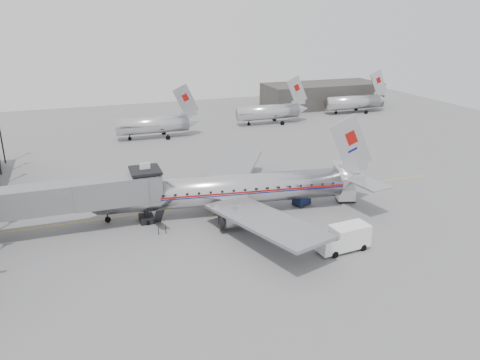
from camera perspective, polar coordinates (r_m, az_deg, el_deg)
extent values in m
plane|color=slate|center=(55.11, -1.09, -5.18)|extent=(160.00, 160.00, 0.00)
cube|color=#393633|center=(125.05, 9.94, 10.19)|extent=(30.00, 12.00, 6.00)
cube|color=gold|center=(61.20, -0.21, -2.54)|extent=(60.00, 0.15, 0.01)
cube|color=#57595C|center=(54.78, -24.83, -2.38)|extent=(12.00, 2.80, 3.00)
cube|color=#57595C|center=(54.49, -15.44, -1.32)|extent=(8.00, 3.00, 3.10)
cube|color=#57595C|center=(55.21, -11.35, -0.70)|extent=(3.20, 3.60, 3.20)
cube|color=black|center=(54.58, -11.48, 1.17)|extent=(3.40, 3.80, 0.30)
cube|color=white|center=(54.43, -11.52, 1.67)|extent=(1.20, 0.15, 0.80)
cylinder|color=black|center=(55.87, -11.39, -3.66)|extent=(0.56, 0.56, 2.80)
cube|color=black|center=(56.29, -11.32, -4.64)|extent=(1.60, 2.20, 0.70)
cylinder|color=black|center=(55.41, -11.16, -5.09)|extent=(0.30, 0.60, 0.60)
cylinder|color=black|center=(57.22, -11.47, -4.29)|extent=(0.30, 0.60, 0.60)
cube|color=black|center=(53.88, -9.87, -4.34)|extent=(0.90, 3.20, 2.90)
cylinder|color=silver|center=(92.79, -10.63, 6.60)|extent=(14.00, 3.20, 3.20)
cube|color=silver|center=(93.17, -6.62, 9.62)|extent=(5.17, 0.26, 6.52)
cylinder|color=black|center=(92.72, -13.29, 5.06)|extent=(0.24, 0.24, 1.00)
cylinder|color=silver|center=(103.59, 3.44, 8.26)|extent=(14.00, 3.20, 3.20)
cube|color=silver|center=(105.62, 6.96, 10.80)|extent=(5.17, 0.26, 6.52)
cylinder|color=black|center=(102.40, 1.08, 6.96)|extent=(0.24, 0.24, 1.00)
cylinder|color=silver|center=(118.23, 13.59, 9.19)|extent=(14.00, 3.20, 3.20)
cube|color=silver|center=(121.36, 16.52, 11.31)|extent=(5.17, 0.26, 6.52)
cylinder|color=black|center=(116.26, 11.62, 8.11)|extent=(0.24, 0.24, 1.00)
cylinder|color=silver|center=(56.58, -2.08, -1.26)|extent=(29.69, 7.60, 3.63)
cone|color=silver|center=(56.39, -18.54, -2.40)|extent=(3.41, 4.00, 3.63)
cone|color=silver|center=(61.22, 13.32, 0.25)|extent=(4.36, 3.95, 3.45)
cube|color=#9A0D0B|center=(56.50, -2.08, -1.03)|extent=(29.69, 7.65, 0.18)
cube|color=#0B0F61|center=(56.58, -2.08, -1.24)|extent=(29.69, 7.65, 0.10)
cube|color=silver|center=(59.77, 13.40, 4.31)|extent=(6.01, 1.11, 7.55)
cube|color=gray|center=(65.37, -0.85, 1.42)|extent=(12.87, 16.20, 1.17)
cube|color=gray|center=(49.31, 3.08, -4.95)|extent=(9.57, 16.60, 1.17)
cylinder|color=gray|center=(61.91, -2.42, -0.88)|extent=(3.59, 2.50, 2.06)
cylinder|color=gray|center=(52.62, -0.57, -4.73)|extent=(3.59, 2.50, 2.06)
cylinder|color=black|center=(57.00, -15.84, -4.39)|extent=(0.20, 0.20, 1.28)
cylinder|color=black|center=(60.08, -0.62, -2.28)|extent=(0.26, 0.26, 1.38)
cylinder|color=black|center=(60.17, -0.62, -2.49)|extent=(1.02, 0.47, 0.98)
cylinder|color=black|center=(55.48, 0.41, -4.22)|extent=(0.26, 0.26, 1.38)
cylinder|color=black|center=(55.58, 0.41, -4.45)|extent=(1.02, 0.47, 0.98)
cube|color=white|center=(49.93, 13.19, -6.62)|extent=(4.18, 2.58, 2.33)
cube|color=white|center=(48.59, 10.54, -7.77)|extent=(1.96, 2.26, 1.55)
cube|color=black|center=(48.29, 10.59, -7.07)|extent=(1.50, 2.00, 0.66)
cylinder|color=black|center=(48.39, 11.50, -8.90)|extent=(0.73, 0.34, 0.71)
cylinder|color=black|center=(49.80, 10.15, -7.94)|extent=(0.73, 0.34, 0.71)
cylinder|color=black|center=(50.40, 14.79, -7.96)|extent=(0.73, 0.34, 0.71)
cylinder|color=black|center=(51.75, 13.40, -7.07)|extent=(0.73, 0.34, 0.71)
cube|color=#0D1837|center=(60.09, 7.53, -2.18)|extent=(2.42, 2.16, 1.40)
cube|color=black|center=(60.37, 7.49, -2.84)|extent=(2.55, 2.29, 0.12)
cylinder|color=black|center=(59.47, 7.44, -3.25)|extent=(0.32, 0.23, 0.30)
cylinder|color=black|center=(60.62, 8.41, -2.84)|extent=(0.32, 0.23, 0.30)
cylinder|color=black|center=(60.17, 6.57, -2.93)|extent=(0.32, 0.23, 0.30)
cylinder|color=black|center=(61.31, 7.55, -2.53)|extent=(0.32, 0.23, 0.30)
cube|color=white|center=(62.17, 12.77, -1.65)|extent=(2.61, 2.24, 1.55)
cube|color=black|center=(62.47, 12.71, -2.36)|extent=(2.75, 2.38, 0.13)
cylinder|color=black|center=(61.67, 12.07, -2.66)|extent=(0.36, 0.22, 0.33)
cylinder|color=black|center=(62.14, 13.65, -2.61)|extent=(0.36, 0.22, 0.33)
cylinder|color=black|center=(62.86, 11.77, -2.20)|extent=(0.36, 0.22, 0.33)
cylinder|color=black|center=(63.32, 13.33, -2.16)|extent=(0.36, 0.22, 0.33)
imported|color=#B8CB17|center=(57.00, -3.25, -3.28)|extent=(0.84, 0.78, 1.92)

